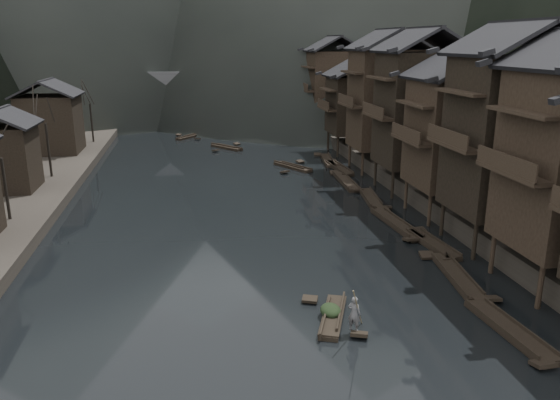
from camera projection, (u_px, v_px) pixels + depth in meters
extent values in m
plane|color=black|center=(270.00, 300.00, 30.62)|extent=(300.00, 300.00, 0.00)
cube|color=#2D2823|center=(482.00, 142.00, 73.80)|extent=(40.00, 200.00, 1.80)
cylinder|color=black|center=(540.00, 286.00, 29.29)|extent=(0.30, 0.30, 2.90)
cylinder|color=black|center=(493.00, 253.00, 33.83)|extent=(0.30, 0.30, 2.90)
cylinder|color=black|center=(533.00, 251.00, 34.27)|extent=(0.30, 0.30, 2.90)
cube|color=black|center=(512.00, 173.00, 29.81)|extent=(1.20, 5.70, 0.25)
cylinder|color=black|center=(475.00, 241.00, 35.92)|extent=(0.30, 0.30, 2.90)
cylinder|color=black|center=(442.00, 219.00, 40.46)|extent=(0.30, 0.30, 2.90)
cylinder|color=black|center=(513.00, 239.00, 36.35)|extent=(0.30, 0.30, 2.90)
cylinder|color=black|center=(477.00, 217.00, 40.90)|extent=(0.30, 0.30, 2.90)
cube|color=black|center=(509.00, 135.00, 36.85)|extent=(7.00, 6.00, 10.49)
cube|color=black|center=(453.00, 145.00, 36.36)|extent=(1.20, 5.70, 0.25)
cylinder|color=black|center=(430.00, 210.00, 42.55)|extent=(0.30, 0.30, 2.90)
cylinder|color=black|center=(406.00, 194.00, 47.09)|extent=(0.30, 0.30, 2.90)
cylinder|color=black|center=(462.00, 208.00, 42.98)|extent=(0.30, 0.30, 2.90)
cylinder|color=black|center=(436.00, 192.00, 47.53)|extent=(0.30, 0.30, 2.90)
cube|color=black|center=(459.00, 133.00, 43.76)|extent=(7.00, 6.00, 8.53)
cube|color=black|center=(411.00, 140.00, 43.24)|extent=(1.20, 5.70, 0.25)
cylinder|color=black|center=(393.00, 185.00, 50.12)|extent=(0.30, 0.30, 2.90)
cylinder|color=black|center=(375.00, 173.00, 54.67)|extent=(0.30, 0.30, 2.90)
cylinder|color=black|center=(421.00, 183.00, 50.56)|extent=(0.30, 0.30, 2.90)
cylinder|color=black|center=(401.00, 172.00, 55.10)|extent=(0.30, 0.30, 2.90)
cube|color=black|center=(419.00, 110.00, 51.07)|extent=(7.00, 6.00, 10.43)
cube|color=black|center=(378.00, 116.00, 50.58)|extent=(1.20, 5.70, 0.25)
cylinder|color=black|center=(362.00, 164.00, 58.64)|extent=(0.30, 0.30, 2.90)
cylinder|color=black|center=(350.00, 155.00, 63.19)|extent=(0.30, 0.30, 2.90)
cylinder|color=black|center=(387.00, 163.00, 59.08)|extent=(0.30, 0.30, 2.90)
cylinder|color=black|center=(372.00, 154.00, 63.63)|extent=(0.30, 0.30, 2.90)
cube|color=black|center=(385.00, 100.00, 59.58)|extent=(7.00, 6.00, 10.50)
cube|color=black|center=(350.00, 105.00, 59.09)|extent=(1.20, 5.70, 0.25)
cylinder|color=black|center=(338.00, 147.00, 68.11)|extent=(0.30, 0.30, 2.90)
cylinder|color=black|center=(328.00, 140.00, 72.66)|extent=(0.30, 0.30, 2.90)
cylinder|color=black|center=(359.00, 146.00, 68.55)|extent=(0.30, 0.30, 2.90)
cylinder|color=black|center=(348.00, 140.00, 73.10)|extent=(0.30, 0.30, 2.90)
cube|color=black|center=(357.00, 105.00, 69.52)|extent=(7.00, 6.00, 7.12)
cube|color=black|center=(327.00, 108.00, 68.98)|extent=(1.20, 5.70, 0.25)
cylinder|color=black|center=(316.00, 132.00, 79.48)|extent=(0.30, 0.30, 2.90)
cylinder|color=black|center=(309.00, 127.00, 84.02)|extent=(0.30, 0.30, 2.90)
cylinder|color=black|center=(334.00, 131.00, 79.91)|extent=(0.30, 0.30, 2.90)
cylinder|color=black|center=(326.00, 126.00, 84.46)|extent=(0.30, 0.30, 2.90)
cube|color=black|center=(333.00, 86.00, 80.48)|extent=(7.00, 6.00, 9.99)
cube|color=black|center=(307.00, 90.00, 79.99)|extent=(1.20, 5.70, 0.25)
cube|color=black|center=(5.00, 156.00, 48.94)|extent=(5.00, 5.00, 5.80)
cube|color=black|center=(51.00, 122.00, 65.85)|extent=(6.50, 6.50, 6.80)
cylinder|color=black|center=(17.00, 185.00, 40.95)|extent=(0.24, 0.24, 4.74)
cylinder|color=black|center=(57.00, 147.00, 53.96)|extent=(0.24, 0.24, 5.35)
cylinder|color=black|center=(90.00, 121.00, 72.76)|extent=(0.24, 0.24, 5.06)
cube|color=black|center=(509.00, 330.00, 27.10)|extent=(1.60, 6.38, 0.30)
cube|color=black|center=(510.00, 327.00, 27.05)|extent=(1.65, 6.26, 0.10)
cube|color=black|center=(483.00, 300.00, 29.96)|extent=(0.99, 0.85, 0.33)
cube|color=black|center=(543.00, 362.00, 24.16)|extent=(0.99, 0.85, 0.33)
cube|color=black|center=(456.00, 276.00, 33.39)|extent=(1.95, 7.04, 0.30)
cube|color=black|center=(456.00, 273.00, 33.34)|extent=(1.99, 6.91, 0.10)
cube|color=black|center=(427.00, 254.00, 36.42)|extent=(1.03, 0.96, 0.35)
cube|color=black|center=(491.00, 297.00, 30.28)|extent=(1.03, 0.96, 0.35)
cube|color=black|center=(432.00, 244.00, 38.56)|extent=(1.65, 6.05, 0.30)
cube|color=black|center=(432.00, 242.00, 38.51)|extent=(1.69, 5.94, 0.10)
cube|color=black|center=(419.00, 229.00, 41.26)|extent=(1.00, 0.82, 0.33)
cube|color=black|center=(447.00, 258.00, 35.77)|extent=(1.00, 0.82, 0.33)
cube|color=black|center=(396.00, 224.00, 42.91)|extent=(1.68, 7.65, 0.30)
cube|color=black|center=(396.00, 222.00, 42.86)|extent=(1.72, 7.50, 0.10)
cube|color=black|center=(383.00, 209.00, 46.35)|extent=(1.00, 1.00, 0.37)
cube|color=black|center=(411.00, 238.00, 39.39)|extent=(1.00, 1.00, 0.37)
cube|color=black|center=(370.00, 198.00, 49.89)|extent=(1.92, 6.37, 0.30)
cube|color=black|center=(370.00, 196.00, 49.84)|extent=(1.95, 6.25, 0.10)
cube|color=black|center=(356.00, 189.00, 52.62)|extent=(1.03, 0.89, 0.33)
cube|color=black|center=(386.00, 206.00, 47.08)|extent=(1.03, 0.89, 0.33)
cube|color=black|center=(345.00, 181.00, 55.93)|extent=(1.45, 7.74, 0.30)
cube|color=black|center=(345.00, 180.00, 55.88)|extent=(1.50, 7.59, 0.10)
cube|color=black|center=(334.00, 172.00, 59.36)|extent=(0.98, 0.98, 0.37)
cube|color=black|center=(358.00, 189.00, 52.42)|extent=(0.98, 0.98, 0.37)
cube|color=black|center=(338.00, 168.00, 61.84)|extent=(1.58, 7.35, 0.30)
cube|color=black|center=(339.00, 166.00, 61.79)|extent=(1.62, 7.21, 0.10)
cube|color=black|center=(333.00, 160.00, 65.15)|extent=(0.99, 0.95, 0.36)
cube|color=black|center=(345.00, 174.00, 58.46)|extent=(0.99, 0.95, 0.36)
cube|color=black|center=(327.00, 160.00, 65.84)|extent=(1.97, 7.11, 0.30)
cube|color=black|center=(327.00, 159.00, 65.79)|extent=(2.00, 6.98, 0.10)
cube|color=black|center=(318.00, 154.00, 68.91)|extent=(1.04, 0.97, 0.35)
cube|color=black|center=(338.00, 165.00, 62.70)|extent=(1.04, 0.97, 0.35)
cube|color=black|center=(293.00, 167.00, 62.39)|extent=(3.72, 5.62, 0.30)
cube|color=black|center=(293.00, 165.00, 62.34)|extent=(3.71, 5.54, 0.10)
cube|color=black|center=(300.00, 161.00, 64.90)|extent=(1.10, 1.05, 0.32)
cube|color=black|center=(285.00, 171.00, 59.80)|extent=(1.10, 1.05, 0.32)
cube|color=black|center=(227.00, 147.00, 73.88)|extent=(4.11, 4.95, 0.30)
cube|color=black|center=(226.00, 146.00, 73.83)|extent=(4.08, 4.90, 0.10)
cube|color=black|center=(237.00, 143.00, 76.07)|extent=(1.09, 1.05, 0.31)
cube|color=black|center=(216.00, 150.00, 71.62)|extent=(1.09, 1.05, 0.31)
cube|color=black|center=(188.00, 137.00, 81.91)|extent=(3.69, 4.50, 0.30)
cube|color=black|center=(188.00, 136.00, 81.86)|extent=(3.68, 4.45, 0.10)
cube|color=black|center=(179.00, 134.00, 83.43)|extent=(1.04, 0.99, 0.30)
cube|color=black|center=(197.00, 138.00, 80.31)|extent=(1.04, 0.99, 0.30)
cube|color=#4C4C4F|center=(210.00, 81.00, 96.78)|extent=(40.00, 6.00, 1.60)
cube|color=#4C4C4F|center=(210.00, 74.00, 93.86)|extent=(40.00, 0.50, 1.00)
cube|color=#4C4C4F|center=(209.00, 73.00, 98.98)|extent=(40.00, 0.50, 1.00)
cube|color=#4C4C4F|center=(130.00, 105.00, 95.68)|extent=(3.20, 6.00, 6.40)
cube|color=#4C4C4F|center=(185.00, 104.00, 97.19)|extent=(3.20, 6.00, 6.40)
cube|color=#4C4C4F|center=(236.00, 103.00, 98.62)|extent=(3.20, 6.00, 6.40)
cube|color=#4C4C4F|center=(287.00, 102.00, 100.12)|extent=(3.20, 6.00, 6.40)
cube|color=black|center=(333.00, 317.00, 28.43)|extent=(2.55, 4.59, 0.30)
cube|color=black|center=(333.00, 314.00, 28.38)|extent=(2.56, 4.52, 0.10)
cube|color=black|center=(310.00, 298.00, 30.20)|extent=(0.99, 0.83, 0.29)
cube|color=black|center=(359.00, 333.00, 26.59)|extent=(0.99, 0.83, 0.29)
ellipsoid|color=black|center=(331.00, 304.00, 28.45)|extent=(1.08, 1.42, 0.65)
imported|color=#5E5E61|center=(354.00, 309.00, 26.67)|extent=(0.80, 0.76, 1.84)
cylinder|color=#8C7A51|center=(360.00, 259.00, 25.97)|extent=(1.49, 2.63, 3.43)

